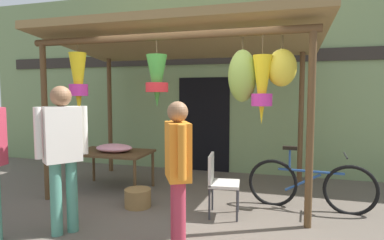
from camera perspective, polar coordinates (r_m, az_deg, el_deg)
name	(u,v)px	position (r m, az deg, el deg)	size (l,w,h in m)	color
ground_plane	(184,211)	(4.61, -1.47, -16.20)	(30.00, 30.00, 0.00)	#60564C
shop_facade	(219,81)	(6.77, 4.91, 7.09)	(11.48, 0.29, 3.87)	#7A9360
market_stall_canopy	(184,50)	(5.08, -1.44, 12.56)	(4.35, 2.41, 2.72)	brown
display_table	(112,155)	(5.63, -14.32, -6.16)	(1.31, 0.82, 0.66)	brown
flower_heap_on_table	(115,148)	(5.54, -13.87, -4.95)	(0.64, 0.45, 0.14)	pink
folding_chair	(219,179)	(4.33, 4.86, -10.62)	(0.44, 0.44, 0.84)	beige
wicker_basket_by_table	(138,198)	(4.80, -9.81, -13.76)	(0.38, 0.38, 0.26)	olive
parked_bicycle	(310,185)	(4.88, 20.56, -11.03)	(1.75, 0.44, 0.92)	black
vendor_in_orange	(63,147)	(3.96, -22.44, -4.51)	(0.42, 0.49, 1.74)	#4C8E7A
customer_foreground	(178,165)	(3.25, -2.59, -8.11)	(0.38, 0.54, 1.57)	#B23347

